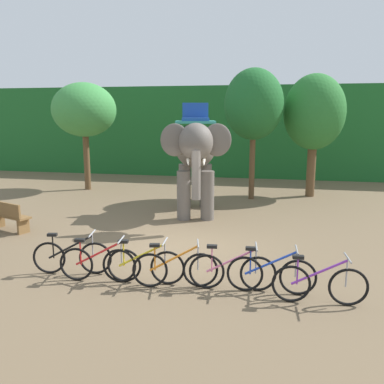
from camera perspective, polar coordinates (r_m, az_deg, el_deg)
ground_plane at (r=10.38m, az=-2.13°, el=-8.07°), size 80.00×80.00×0.00m
foliage_hedge at (r=24.54m, az=6.07°, el=8.74°), size 36.00×6.00×4.87m
tree_left at (r=18.68m, az=-15.09°, el=11.17°), size 2.81×2.81×4.76m
tree_center_right at (r=16.17m, az=8.78°, el=12.17°), size 2.31×2.31×5.16m
tree_far_right at (r=17.23m, az=17.01°, el=10.71°), size 2.45×2.45×4.99m
elephant at (r=13.34m, az=0.50°, el=5.91°), size 2.37×4.24×3.78m
bike_black at (r=9.09m, az=-16.71°, el=-8.80°), size 1.69×0.52×0.92m
bike_red at (r=8.55m, az=-12.97°, el=-9.88°), size 1.70×0.52×0.92m
bike_yellow at (r=8.30m, az=-6.99°, el=-10.31°), size 1.71×0.52×0.92m
bike_orange at (r=8.08m, az=-2.43°, el=-10.85°), size 1.68×0.56×0.92m
bike_pink at (r=8.00m, az=5.71°, el=-11.14°), size 1.71×0.52×0.92m
bike_blue at (r=7.97m, az=11.17°, el=-11.39°), size 1.71×0.52×0.92m
bike_purple at (r=7.76m, az=17.67°, el=-12.35°), size 1.71×0.52×0.92m
wooden_bench at (r=12.96m, az=-24.74°, el=-3.00°), size 1.55×0.91×0.89m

